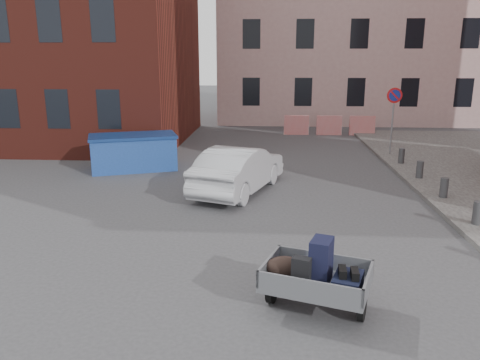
{
  "coord_description": "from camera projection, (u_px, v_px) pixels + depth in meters",
  "views": [
    {
      "loc": [
        1.13,
        -9.48,
        3.89
      ],
      "look_at": [
        0.44,
        1.18,
        1.1
      ],
      "focal_mm": 35.0,
      "sensor_mm": 36.0,
      "label": 1
    }
  ],
  "objects": [
    {
      "name": "dumpster",
      "position": [
        134.0,
        152.0,
        16.72
      ],
      "size": [
        3.36,
        2.49,
        1.26
      ],
      "rotation": [
        0.0,
        0.0,
        0.35
      ],
      "color": "#20479C",
      "rests_on": "ground"
    },
    {
      "name": "no_parking_sign",
      "position": [
        394.0,
        107.0,
        18.48
      ],
      "size": [
        0.6,
        0.09,
        2.65
      ],
      "color": "gray",
      "rests_on": "sidewalk"
    },
    {
      "name": "bollards",
      "position": [
        444.0,
        188.0,
        13.02
      ],
      "size": [
        0.22,
        9.02,
        0.55
      ],
      "color": "#3A3A3D",
      "rests_on": "sidewalk"
    },
    {
      "name": "silver_car",
      "position": [
        239.0,
        169.0,
        13.92
      ],
      "size": [
        2.73,
        4.43,
        1.38
      ],
      "primitive_type": "imported",
      "rotation": [
        0.0,
        0.0,
        2.81
      ],
      "color": "#B1B3B9",
      "rests_on": "ground"
    },
    {
      "name": "barriers",
      "position": [
        329.0,
        125.0,
        24.3
      ],
      "size": [
        4.7,
        0.18,
        1.0
      ],
      "color": "red",
      "rests_on": "ground"
    },
    {
      "name": "ground",
      "position": [
        216.0,
        242.0,
        10.21
      ],
      "size": [
        120.0,
        120.0,
        0.0
      ],
      "primitive_type": "plane",
      "color": "#38383A",
      "rests_on": "ground"
    },
    {
      "name": "trailer",
      "position": [
        316.0,
        275.0,
        7.29
      ],
      "size": [
        1.87,
        1.97,
        1.2
      ],
      "rotation": [
        0.0,
        0.0,
        -0.33
      ],
      "color": "black",
      "rests_on": "ground"
    },
    {
      "name": "building_pink",
      "position": [
        350.0,
        7.0,
        29.3
      ],
      "size": [
        16.0,
        8.0,
        14.0
      ],
      "primitive_type": "cube",
      "color": "#C09693",
      "rests_on": "ground"
    }
  ]
}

